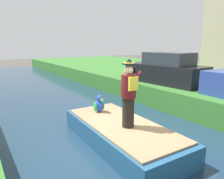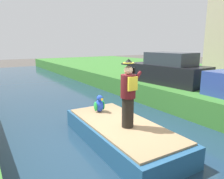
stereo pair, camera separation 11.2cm
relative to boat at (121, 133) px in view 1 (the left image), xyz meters
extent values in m
plane|color=#4C4742|center=(0.00, -0.09, -0.40)|extent=(80.00, 80.00, 0.00)
cube|color=#1E384C|center=(0.00, -0.09, -0.35)|extent=(6.34, 48.00, 0.10)
cube|color=#23517A|center=(0.00, 0.00, -0.02)|extent=(1.96, 4.27, 0.56)
cube|color=#997A56|center=(0.00, 0.00, 0.28)|extent=(1.81, 3.93, 0.05)
cylinder|color=black|center=(-0.01, -0.31, 0.72)|extent=(0.32, 0.32, 0.82)
cylinder|color=#561419|center=(-0.01, -0.31, 1.44)|extent=(0.40, 0.40, 0.62)
cube|color=gold|center=(-0.01, -0.50, 1.54)|extent=(0.28, 0.06, 0.36)
sphere|color=#DBA884|center=(-0.01, -0.31, 1.86)|extent=(0.23, 0.23, 0.23)
cylinder|color=black|center=(-0.01, -0.31, 2.03)|extent=(0.38, 0.38, 0.03)
cone|color=black|center=(-0.01, -0.31, 2.10)|extent=(0.26, 0.26, 0.12)
cylinder|color=gold|center=(-0.01, -0.31, 2.05)|extent=(0.29, 0.29, 0.02)
cylinder|color=#561419|center=(0.21, -0.35, 1.62)|extent=(0.38, 0.09, 0.43)
cube|color=black|center=(0.12, -0.37, 1.85)|extent=(0.03, 0.08, 0.15)
ellipsoid|color=blue|center=(-0.01, 1.26, 0.51)|extent=(0.26, 0.32, 0.40)
sphere|color=blue|center=(-0.01, 1.22, 0.78)|extent=(0.20, 0.20, 0.20)
cone|color=yellow|center=(-0.01, 1.12, 0.77)|extent=(0.09, 0.09, 0.09)
ellipsoid|color=green|center=(-0.15, 1.26, 0.51)|extent=(0.08, 0.20, 0.32)
ellipsoid|color=green|center=(0.13, 1.26, 0.51)|extent=(0.08, 0.20, 0.32)
cube|color=black|center=(4.60, 2.64, 1.08)|extent=(2.01, 4.12, 0.90)
cube|color=#2D333D|center=(4.60, 2.44, 1.83)|extent=(1.61, 2.31, 0.60)
camera|label=1|loc=(-3.38, -4.57, 2.53)|focal=33.72mm
camera|label=2|loc=(-3.29, -4.63, 2.53)|focal=33.72mm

